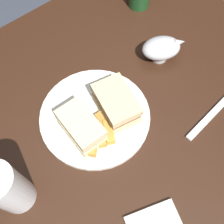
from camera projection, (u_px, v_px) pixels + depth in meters
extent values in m
plane|color=#333842|center=(121.00, 182.00, 1.31)|extent=(6.00, 6.00, 0.00)
cube|color=black|center=(123.00, 160.00, 0.99)|extent=(1.03, 0.95, 0.71)
cylinder|color=silver|center=(95.00, 116.00, 0.67)|extent=(0.27, 0.27, 0.01)
cube|color=beige|center=(82.00, 130.00, 0.63)|extent=(0.07, 0.12, 0.03)
cube|color=brown|center=(81.00, 127.00, 0.61)|extent=(0.07, 0.11, 0.01)
cube|color=beige|center=(80.00, 124.00, 0.60)|extent=(0.07, 0.12, 0.03)
cube|color=#CCB284|center=(116.00, 107.00, 0.66)|extent=(0.10, 0.13, 0.02)
cube|color=#8C5B3D|center=(116.00, 104.00, 0.64)|extent=(0.10, 0.13, 0.02)
cube|color=#CCB284|center=(116.00, 100.00, 0.63)|extent=(0.10, 0.13, 0.02)
cube|color=#B77F33|center=(104.00, 121.00, 0.65)|extent=(0.03, 0.05, 0.02)
cube|color=#B77F33|center=(93.00, 147.00, 0.61)|extent=(0.05, 0.04, 0.02)
cube|color=#AD702D|center=(104.00, 125.00, 0.64)|extent=(0.04, 0.05, 0.02)
cube|color=gold|center=(109.00, 132.00, 0.63)|extent=(0.04, 0.06, 0.02)
cube|color=#B77F33|center=(101.00, 136.00, 0.63)|extent=(0.04, 0.06, 0.02)
cylinder|color=white|center=(7.00, 189.00, 0.52)|extent=(0.07, 0.07, 0.16)
cylinder|color=gold|center=(15.00, 193.00, 0.56)|extent=(0.06, 0.06, 0.07)
cylinder|color=#B7B7BC|center=(159.00, 56.00, 0.75)|extent=(0.04, 0.04, 0.02)
ellipsoid|color=#B7B7BC|center=(161.00, 48.00, 0.73)|extent=(0.13, 0.11, 0.05)
ellipsoid|color=#381E0F|center=(162.00, 46.00, 0.72)|extent=(0.10, 0.09, 0.02)
cone|color=#B7B7BC|center=(180.00, 42.00, 0.72)|extent=(0.04, 0.04, 0.02)
cube|color=silver|center=(211.00, 116.00, 0.67)|extent=(0.18, 0.03, 0.01)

